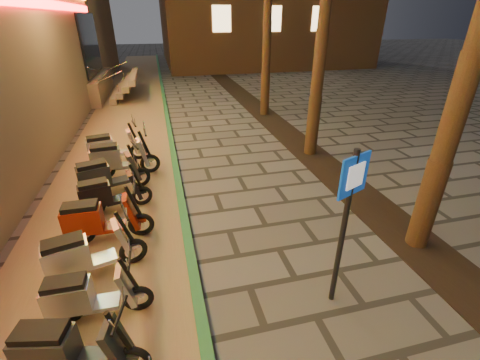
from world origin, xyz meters
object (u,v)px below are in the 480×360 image
object	(u,v)px
scooter_6	(84,254)
scooter_9	(106,176)
scooter_10	(117,159)
pedestrian_sign	(347,211)
scooter_4	(67,350)
scooter_5	(86,296)
scooter_7	(97,220)
scooter_11	(110,148)
scooter_8	(107,194)

from	to	relation	value
scooter_6	scooter_9	bearing A→B (deg)	74.69
scooter_9	scooter_10	distance (m)	1.04
pedestrian_sign	scooter_10	xyz separation A→B (m)	(-3.72, 5.57, -1.13)
scooter_4	scooter_10	distance (m)	5.91
scooter_9	scooter_10	bearing A→B (deg)	62.23
scooter_5	scooter_7	bearing A→B (deg)	93.34
scooter_4	scooter_11	world-z (taller)	scooter_11
pedestrian_sign	scooter_11	size ratio (longest dim) A/B	1.49
scooter_6	scooter_10	size ratio (longest dim) A/B	0.90
scooter_4	scooter_5	world-z (taller)	scooter_4
scooter_4	pedestrian_sign	bearing A→B (deg)	17.37
pedestrian_sign	scooter_5	size ratio (longest dim) A/B	1.75
scooter_6	scooter_10	world-z (taller)	scooter_10
scooter_6	scooter_9	distance (m)	3.06
scooter_4	scooter_11	bearing A→B (deg)	104.06
pedestrian_sign	scooter_11	distance (m)	7.81
scooter_6	scooter_8	bearing A→B (deg)	71.34
scooter_6	scooter_7	distance (m)	1.04
scooter_7	scooter_9	distance (m)	2.02
scooter_9	scooter_4	bearing A→B (deg)	-106.38
scooter_5	scooter_4	bearing A→B (deg)	-93.76
scooter_5	scooter_8	xyz separation A→B (m)	(-0.04, 3.09, 0.03)
scooter_8	scooter_9	bearing A→B (deg)	84.67
scooter_4	scooter_10	xyz separation A→B (m)	(0.09, 5.91, 0.08)
pedestrian_sign	scooter_8	size ratio (longest dim) A/B	1.63
pedestrian_sign	scooter_10	size ratio (longest dim) A/B	1.41
scooter_4	scooter_6	size ratio (longest dim) A/B	0.96
pedestrian_sign	scooter_4	bearing A→B (deg)	161.85
scooter_6	scooter_4	bearing A→B (deg)	-101.92
scooter_6	scooter_11	bearing A→B (deg)	75.99
scooter_7	scooter_11	distance (m)	4.07
scooter_4	scooter_10	bearing A→B (deg)	101.48
scooter_9	scooter_11	size ratio (longest dim) A/B	1.00
scooter_10	scooter_8	bearing A→B (deg)	-96.80
scooter_4	scooter_9	distance (m)	4.88
scooter_5	scooter_6	world-z (taller)	scooter_6
scooter_7	scooter_10	world-z (taller)	scooter_10
pedestrian_sign	scooter_7	xyz separation A→B (m)	(-3.84, 2.53, -1.18)
scooter_6	scooter_8	xyz separation A→B (m)	(0.13, 2.15, -0.02)
scooter_6	scooter_10	distance (m)	4.09
pedestrian_sign	scooter_8	bearing A→B (deg)	112.99
scooter_9	pedestrian_sign	bearing A→B (deg)	-66.81
pedestrian_sign	scooter_5	xyz separation A→B (m)	(-3.75, 0.54, -1.24)
pedestrian_sign	scooter_9	bearing A→B (deg)	107.52
scooter_11	scooter_10	bearing A→B (deg)	-86.20
pedestrian_sign	scooter_7	distance (m)	4.75
scooter_7	scooter_9	bearing A→B (deg)	91.60
pedestrian_sign	scooter_7	bearing A→B (deg)	123.46
scooter_7	scooter_10	distance (m)	3.05
scooter_5	pedestrian_sign	bearing A→B (deg)	-7.65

